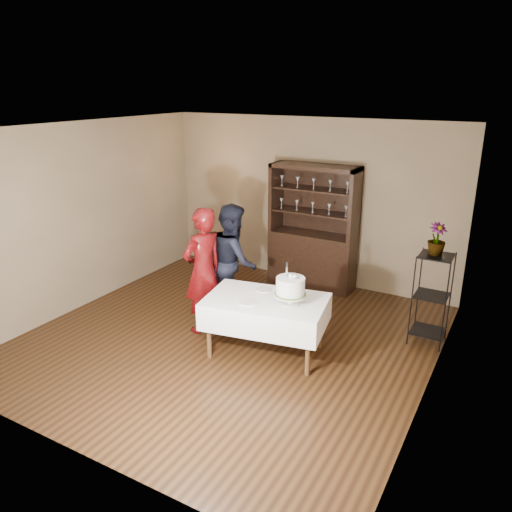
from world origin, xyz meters
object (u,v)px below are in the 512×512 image
object	(u,v)px
plant_etagere	(432,295)
cake_table	(266,312)
man	(233,261)
cake	(290,288)
china_hutch	(313,247)
potted_plant	(437,239)
woman	(203,271)

from	to	relation	value
plant_etagere	cake_table	xyz separation A→B (m)	(-1.70, -1.27, -0.10)
plant_etagere	man	xyz separation A→B (m)	(-2.63, -0.52, 0.17)
cake_table	cake	distance (m)	0.49
china_hutch	cake_table	xyz separation A→B (m)	(0.38, -2.32, -0.11)
china_hutch	man	size ratio (longest dim) A/B	1.22
plant_etagere	potted_plant	world-z (taller)	potted_plant
woman	man	size ratio (longest dim) A/B	1.04
plant_etagere	potted_plant	bearing A→B (deg)	129.91
cake_table	woman	size ratio (longest dim) A/B	0.93
cake_table	potted_plant	size ratio (longest dim) A/B	3.98
man	potted_plant	size ratio (longest dim) A/B	4.12
cake_table	woman	world-z (taller)	woman
cake_table	man	size ratio (longest dim) A/B	0.97
cake	potted_plant	bearing A→B (deg)	43.44
man	cake	bearing A→B (deg)	-159.43
cake	plant_etagere	bearing A→B (deg)	42.16
china_hutch	cake_table	world-z (taller)	china_hutch
woman	cake	xyz separation A→B (m)	(1.33, -0.13, 0.08)
china_hutch	cake_table	bearing A→B (deg)	-80.78
plant_etagere	potted_plant	size ratio (longest dim) A/B	3.01
china_hutch	cake	world-z (taller)	china_hutch
man	cake_table	bearing A→B (deg)	-167.74
cake	woman	bearing A→B (deg)	174.48
woman	potted_plant	size ratio (longest dim) A/B	4.29
cake_table	potted_plant	distance (m)	2.28
china_hutch	cake	xyz separation A→B (m)	(0.69, -2.31, 0.27)
plant_etagere	cake	size ratio (longest dim) A/B	2.30
woman	potted_plant	xyz separation A→B (m)	(2.69, 1.16, 0.53)
man	cake	distance (m)	1.44
cake	potted_plant	xyz separation A→B (m)	(1.36, 1.29, 0.45)
cake_table	man	distance (m)	1.21
china_hutch	cake	distance (m)	2.42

